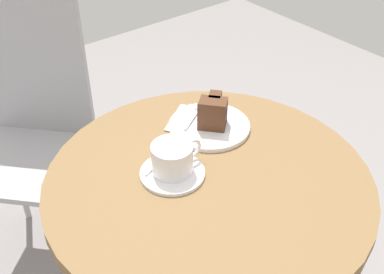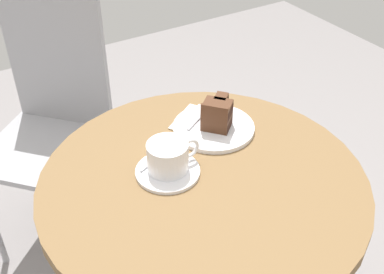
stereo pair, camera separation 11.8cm
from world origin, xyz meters
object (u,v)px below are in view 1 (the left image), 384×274
object	(u,v)px
saucer	(172,173)
napkin	(199,122)
cafe_chair	(32,119)
cake_plate	(209,126)
teaspoon	(162,159)
cake_slice	(213,112)
fork	(196,113)
coffee_cup	(173,158)

from	to	relation	value
saucer	napkin	world-z (taller)	saucer
cafe_chair	napkin	bearing A→B (deg)	-16.69
cake_plate	napkin	xyz separation A→B (m)	(-0.01, 0.03, -0.00)
teaspoon	cake_slice	distance (m)	0.20
cake_slice	cafe_chair	xyz separation A→B (m)	(-0.28, 0.58, -0.21)
cake_plate	fork	distance (m)	0.06
coffee_cup	cafe_chair	distance (m)	0.70
coffee_cup	saucer	bearing A→B (deg)	-139.83
saucer	fork	bearing A→B (deg)	37.92
cafe_chair	cake_slice	bearing A→B (deg)	-17.09
coffee_cup	teaspoon	xyz separation A→B (m)	(0.00, 0.05, -0.03)
cake_plate	napkin	size ratio (longest dim) A/B	1.06
teaspoon	napkin	size ratio (longest dim) A/B	0.52
coffee_cup	cake_slice	world-z (taller)	cake_slice
cake_plate	fork	bearing A→B (deg)	86.34
saucer	cafe_chair	bearing A→B (deg)	97.53
coffee_cup	cafe_chair	size ratio (longest dim) A/B	0.14
coffee_cup	cake_plate	xyz separation A→B (m)	(0.18, 0.09, -0.04)
saucer	napkin	size ratio (longest dim) A/B	0.75
cafe_chair	teaspoon	bearing A→B (deg)	-34.30
cake_plate	fork	xyz separation A→B (m)	(0.00, 0.06, 0.01)
fork	napkin	size ratio (longest dim) A/B	0.61
saucer	cake_plate	size ratio (longest dim) A/B	0.71
cake_plate	napkin	world-z (taller)	cake_plate
cake_plate	napkin	distance (m)	0.04
napkin	teaspoon	bearing A→B (deg)	-156.56
coffee_cup	cafe_chair	world-z (taller)	cafe_chair
cake_slice	napkin	world-z (taller)	cake_slice
cake_plate	coffee_cup	bearing A→B (deg)	-154.85
coffee_cup	teaspoon	distance (m)	0.06
coffee_cup	cake_plate	world-z (taller)	coffee_cup
saucer	cafe_chair	xyz separation A→B (m)	(-0.09, 0.67, -0.17)
saucer	teaspoon	size ratio (longest dim) A/B	1.44
saucer	napkin	xyz separation A→B (m)	(0.18, 0.13, -0.00)
cafe_chair	fork	bearing A→B (deg)	-14.73
cake_slice	napkin	size ratio (longest dim) A/B	0.50
saucer	napkin	distance (m)	0.22
coffee_cup	fork	distance (m)	0.24
cake_slice	cafe_chair	size ratio (longest dim) A/B	0.11
cake_slice	cafe_chair	world-z (taller)	cafe_chair
cake_plate	fork	size ratio (longest dim) A/B	1.72
teaspoon	cafe_chair	xyz separation A→B (m)	(-0.10, 0.62, -0.17)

